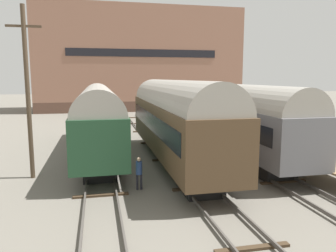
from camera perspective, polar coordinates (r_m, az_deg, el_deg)
ground_plane at (r=19.61m, az=2.52°, el=-8.08°), size 200.00×200.00×0.00m
track_left at (r=18.96m, az=-11.72°, el=-8.37°), size 2.60×60.00×0.26m
track_middle at (r=19.57m, az=2.52°, el=-7.68°), size 2.60×60.00×0.26m
track_right at (r=21.25m, az=15.16°, el=-6.66°), size 2.60×60.00×0.26m
train_car_green at (r=24.19m, az=-12.06°, el=1.83°), size 2.95×17.82×5.03m
train_car_brown at (r=20.90m, az=1.17°, el=1.56°), size 3.14×16.63×5.42m
train_car_grey at (r=24.49m, az=10.90°, el=2.06°), size 2.99×18.48×5.12m
station_platform at (r=23.43m, az=19.39°, el=-3.35°), size 2.53×15.72×1.06m
bench at (r=23.48m, az=18.82°, el=-1.89°), size 1.40×0.40×0.91m
person_worker at (r=16.52m, az=-5.07°, el=-7.70°), size 0.32×0.32×1.65m
utility_pole at (r=19.33m, az=-23.25°, el=5.62°), size 1.80×0.24×9.37m
warehouse_building at (r=59.39m, az=-5.06°, el=11.33°), size 34.38×11.55×17.19m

